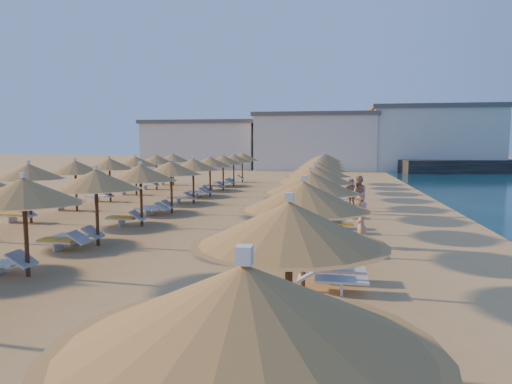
% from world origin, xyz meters
% --- Properties ---
extents(ground, '(220.00, 220.00, 0.00)m').
position_xyz_m(ground, '(0.00, 0.00, 0.00)').
color(ground, tan).
rests_on(ground, ground).
extents(hotel_blocks, '(45.82, 9.64, 8.10)m').
position_xyz_m(hotel_blocks, '(2.33, 44.59, 3.70)').
color(hotel_blocks, beige).
rests_on(hotel_blocks, ground).
extents(parasol_row_east, '(3.05, 39.55, 2.74)m').
position_xyz_m(parasol_row_east, '(3.03, 5.46, 2.22)').
color(parasol_row_east, brown).
rests_on(parasol_row_east, ground).
extents(parasol_row_west, '(3.05, 39.55, 2.74)m').
position_xyz_m(parasol_row_west, '(-4.16, 5.46, 2.22)').
color(parasol_row_west, brown).
rests_on(parasol_row_west, ground).
extents(parasol_row_inland, '(3.05, 28.60, 2.74)m').
position_xyz_m(parasol_row_inland, '(-9.29, 7.28, 2.22)').
color(parasol_row_inland, brown).
rests_on(parasol_row_inland, ground).
extents(loungers, '(15.35, 38.01, 0.66)m').
position_xyz_m(loungers, '(-2.32, 5.73, 0.34)').
color(loungers, silver).
rests_on(loungers, ground).
extents(beachgoer_a, '(0.41, 0.58, 1.53)m').
position_xyz_m(beachgoer_a, '(4.67, -0.56, 0.76)').
color(beachgoer_a, tan).
rests_on(beachgoer_a, ground).
extents(beachgoer_c, '(1.01, 0.97, 1.69)m').
position_xyz_m(beachgoer_c, '(4.67, 7.82, 0.84)').
color(beachgoer_c, tan).
rests_on(beachgoer_c, ground).
extents(beachgoer_b, '(0.93, 1.08, 1.91)m').
position_xyz_m(beachgoer_b, '(4.98, 6.68, 0.96)').
color(beachgoer_b, tan).
rests_on(beachgoer_b, ground).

